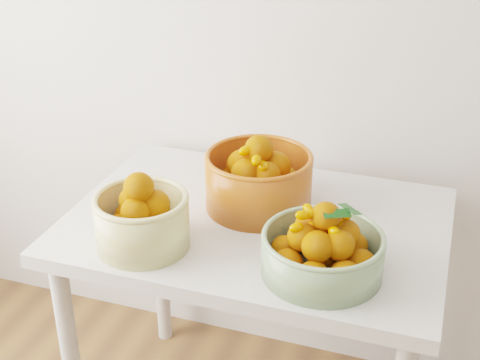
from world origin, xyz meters
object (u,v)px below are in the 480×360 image
Objects in this scene: bowl_cream at (142,219)px; bowl_orange at (258,179)px; table at (256,249)px; bowl_green at (323,250)px.

bowl_orange is at bearing 53.02° from bowl_cream.
bowl_cream is 0.83× the size of bowl_orange.
bowl_orange is (-0.02, 0.07, 0.18)m from table.
bowl_green is 0.35m from bowl_orange.
bowl_green reaches higher than table.
table is 0.19m from bowl_orange.
table is 3.34× the size of bowl_green.
bowl_orange is (0.21, 0.28, 0.01)m from bowl_cream.
bowl_green is at bearing -47.53° from bowl_orange.
bowl_cream is 0.45m from bowl_green.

